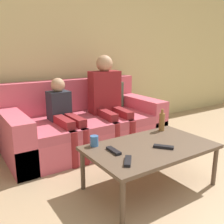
# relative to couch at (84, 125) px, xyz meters

# --- Properties ---
(wall_back) EXTENTS (12.00, 0.06, 2.60)m
(wall_back) POSITION_rel_couch_xyz_m (0.09, 0.56, 1.03)
(wall_back) COLOR beige
(wall_back) RESTS_ON ground_plane
(couch) EXTENTS (1.94, 0.98, 0.82)m
(couch) POSITION_rel_couch_xyz_m (0.00, 0.00, 0.00)
(couch) COLOR #DB5B70
(couch) RESTS_ON ground_plane
(coffee_table) EXTENTS (1.11, 0.68, 0.40)m
(coffee_table) POSITION_rel_couch_xyz_m (0.01, -1.24, 0.09)
(coffee_table) COLOR brown
(coffee_table) RESTS_ON ground_plane
(person_adult) EXTENTS (0.41, 0.69, 1.14)m
(person_adult) POSITION_rel_couch_xyz_m (0.30, -0.09, 0.38)
(person_adult) COLOR maroon
(person_adult) RESTS_ON ground_plane
(person_child) EXTENTS (0.25, 0.66, 0.89)m
(person_child) POSITION_rel_couch_xyz_m (-0.32, -0.15, 0.23)
(person_child) COLOR maroon
(person_child) RESTS_ON ground_plane
(cup_near) EXTENTS (0.07, 0.07, 0.09)m
(cup_near) POSITION_rel_couch_xyz_m (-0.40, -0.97, 0.17)
(cup_near) COLOR #3D70B2
(cup_near) RESTS_ON coffee_table
(tv_remote_0) EXTENTS (0.05, 0.17, 0.02)m
(tv_remote_0) POSITION_rel_couch_xyz_m (-0.33, -1.18, 0.14)
(tv_remote_0) COLOR black
(tv_remote_0) RESTS_ON coffee_table
(tv_remote_1) EXTENTS (0.14, 0.16, 0.02)m
(tv_remote_1) POSITION_rel_couch_xyz_m (0.07, -1.34, 0.14)
(tv_remote_1) COLOR black
(tv_remote_1) RESTS_ON coffee_table
(tv_remote_2) EXTENTS (0.15, 0.16, 0.02)m
(tv_remote_2) POSITION_rel_couch_xyz_m (-0.35, -1.40, 0.14)
(tv_remote_2) COLOR black
(tv_remote_2) RESTS_ON coffee_table
(bottle) EXTENTS (0.06, 0.06, 0.23)m
(bottle) POSITION_rel_couch_xyz_m (0.39, -0.99, 0.22)
(bottle) COLOR olive
(bottle) RESTS_ON coffee_table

